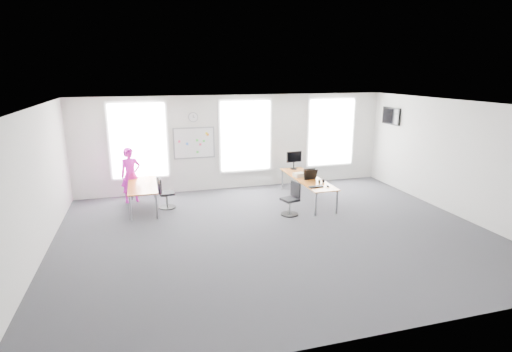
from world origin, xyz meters
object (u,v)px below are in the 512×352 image
object	(u,v)px
keyboard	(316,187)
chair_left	(165,195)
monitor	(294,159)
headphones	(321,181)
desk_right	(307,180)
person	(131,175)
desk_left	(143,187)
chair_right	(291,201)

from	to	relation	value
keyboard	chair_left	bearing A→B (deg)	153.13
monitor	headphones	bearing A→B (deg)	-91.30
keyboard	headphones	distance (m)	0.49
desk_right	person	bearing A→B (deg)	165.84
desk_left	headphones	world-z (taller)	headphones
monitor	keyboard	bearing A→B (deg)	-101.02
keyboard	headphones	bearing A→B (deg)	40.77
desk_right	chair_right	xyz separation A→B (m)	(-0.88, -1.03, -0.24)
monitor	chair_right	bearing A→B (deg)	-118.90
desk_left	chair_right	world-z (taller)	chair_right
desk_right	chair_left	world-z (taller)	chair_left
chair_left	person	size ratio (longest dim) A/B	0.54
desk_right	monitor	bearing A→B (deg)	88.88
desk_left	chair_left	bearing A→B (deg)	-9.67
chair_right	headphones	bearing A→B (deg)	97.58
chair_right	headphones	xyz separation A→B (m)	(1.06, 0.47, 0.33)
desk_right	monitor	size ratio (longest dim) A/B	4.77
person	desk_left	bearing A→B (deg)	-82.83
desk_right	person	distance (m)	5.13
desk_left	chair_left	xyz separation A→B (m)	(0.58, -0.10, -0.26)
desk_left	chair_left	distance (m)	0.64
chair_right	person	bearing A→B (deg)	-135.32
desk_right	chair_right	size ratio (longest dim) A/B	3.14
chair_right	chair_left	xyz separation A→B (m)	(-3.20, 1.45, -0.00)
keyboard	headphones	world-z (taller)	headphones
person	headphones	distance (m)	5.47
chair_right	monitor	bearing A→B (deg)	141.43
chair_left	person	bearing A→B (deg)	39.92
desk_right	headphones	xyz separation A→B (m)	(0.18, -0.57, 0.09)
chair_right	desk_left	bearing A→B (deg)	-128.43
chair_left	headphones	size ratio (longest dim) A/B	5.27
desk_left	monitor	xyz separation A→B (m)	(4.68, 0.64, 0.38)
keyboard	monitor	bearing A→B (deg)	77.52
desk_right	person	xyz separation A→B (m)	(-4.97, 1.25, 0.18)
desk_right	chair_right	world-z (taller)	chair_right
desk_right	monitor	distance (m)	1.23
keyboard	monitor	xyz separation A→B (m)	(0.17, 2.09, 0.34)
monitor	person	bearing A→B (deg)	172.48
desk_right	headphones	distance (m)	0.60
desk_left	desk_right	bearing A→B (deg)	-6.35
chair_right	chair_left	size ratio (longest dim) A/B	1.01
chair_left	monitor	world-z (taller)	monitor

